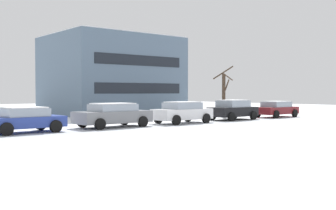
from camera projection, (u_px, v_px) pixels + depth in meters
name	position (u px, v px, depth m)	size (l,w,h in m)	color
parked_car_blue	(25.00, 119.00, 20.90)	(3.89, 2.16, 1.31)	#283D93
parked_car_gray	(113.00, 115.00, 24.19)	(4.59, 2.25, 1.43)	slate
parked_car_white	(182.00, 112.00, 27.29)	(4.20, 2.08, 1.44)	white
parked_car_black	(233.00, 110.00, 30.75)	(3.93, 2.15, 1.50)	black
parked_car_maroon	(276.00, 109.00, 33.99)	(4.13, 2.09, 1.33)	maroon
tree_far_left	(224.00, 93.00, 34.28)	(1.84, 1.86, 4.33)	#423326
building_far_right	(111.00, 76.00, 39.14)	(11.16, 9.48, 7.32)	slate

